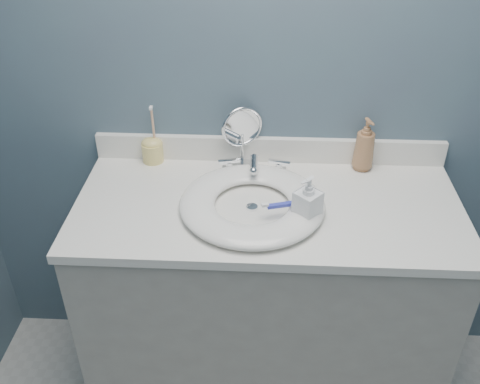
# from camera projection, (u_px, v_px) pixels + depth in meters

# --- Properties ---
(back_wall) EXTENTS (2.20, 0.02, 2.40)m
(back_wall) POSITION_uv_depth(u_px,v_px,m) (272.00, 74.00, 1.73)
(back_wall) COLOR slate
(back_wall) RESTS_ON ground
(vanity_cabinet) EXTENTS (1.20, 0.55, 0.85)m
(vanity_cabinet) POSITION_uv_depth(u_px,v_px,m) (264.00, 305.00, 1.94)
(vanity_cabinet) COLOR #ACA99E
(vanity_cabinet) RESTS_ON ground
(countertop) EXTENTS (1.22, 0.57, 0.03)m
(countertop) POSITION_uv_depth(u_px,v_px,m) (268.00, 207.00, 1.69)
(countertop) COLOR white
(countertop) RESTS_ON vanity_cabinet
(backsplash) EXTENTS (1.22, 0.02, 0.09)m
(backsplash) POSITION_uv_depth(u_px,v_px,m) (269.00, 149.00, 1.87)
(backsplash) COLOR white
(backsplash) RESTS_ON countertop
(basin) EXTENTS (0.45, 0.45, 0.04)m
(basin) POSITION_uv_depth(u_px,v_px,m) (252.00, 203.00, 1.65)
(basin) COLOR white
(basin) RESTS_ON countertop
(drain) EXTENTS (0.04, 0.04, 0.01)m
(drain) POSITION_uv_depth(u_px,v_px,m) (252.00, 207.00, 1.66)
(drain) COLOR silver
(drain) RESTS_ON countertop
(faucet) EXTENTS (0.25, 0.13, 0.07)m
(faucet) POSITION_uv_depth(u_px,v_px,m) (254.00, 168.00, 1.81)
(faucet) COLOR silver
(faucet) RESTS_ON countertop
(makeup_mirror) EXTENTS (0.14, 0.08, 0.22)m
(makeup_mirror) POSITION_uv_depth(u_px,v_px,m) (242.00, 133.00, 1.82)
(makeup_mirror) COLOR silver
(makeup_mirror) RESTS_ON countertop
(soap_bottle_amber) EXTENTS (0.09, 0.09, 0.19)m
(soap_bottle_amber) POSITION_uv_depth(u_px,v_px,m) (365.00, 145.00, 1.80)
(soap_bottle_amber) COLOR #9F6E47
(soap_bottle_amber) RESTS_ON countertop
(soap_bottle_clear) EXTENTS (0.10, 0.10, 0.15)m
(soap_bottle_clear) POSITION_uv_depth(u_px,v_px,m) (308.00, 200.00, 1.57)
(soap_bottle_clear) COLOR white
(soap_bottle_clear) RESTS_ON countertop
(toothbrush_holder) EXTENTS (0.07, 0.07, 0.21)m
(toothbrush_holder) POSITION_uv_depth(u_px,v_px,m) (152.00, 149.00, 1.87)
(toothbrush_holder) COLOR #ECD676
(toothbrush_holder) RESTS_ON countertop
(toothbrush_lying) EXTENTS (0.17, 0.06, 0.02)m
(toothbrush_lying) POSITION_uv_depth(u_px,v_px,m) (290.00, 204.00, 1.60)
(toothbrush_lying) COLOR #333CB6
(toothbrush_lying) RESTS_ON basin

